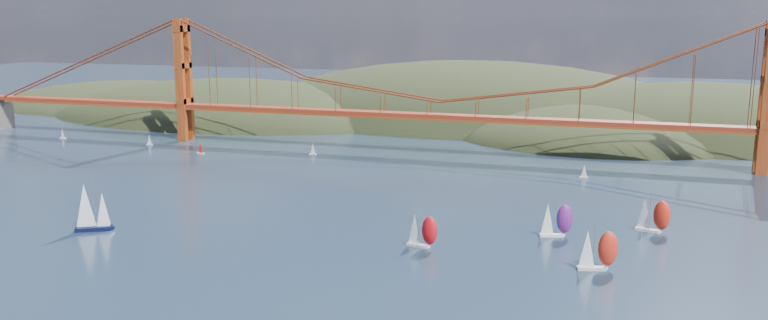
% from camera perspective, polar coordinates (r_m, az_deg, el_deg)
% --- Properties ---
extents(headlands, '(725.00, 225.00, 96.00)m').
position_cam_1_polar(headlands, '(402.00, 13.80, 0.81)').
color(headlands, black).
rests_on(headlands, ground).
extents(bridge, '(552.00, 12.00, 55.00)m').
position_cam_1_polar(bridge, '(306.37, 4.07, 6.39)').
color(bridge, maroon).
rests_on(bridge, ground).
extents(sloop_navy, '(9.85, 8.22, 14.38)m').
position_cam_1_polar(sloop_navy, '(215.37, -21.47, -3.41)').
color(sloop_navy, black).
rests_on(sloop_navy, ground).
extents(racer_0, '(8.30, 4.39, 9.31)m').
position_cam_1_polar(racer_0, '(187.46, 2.88, -5.36)').
color(racer_0, silver).
rests_on(racer_0, ground).
extents(racer_1, '(9.28, 5.49, 10.41)m').
position_cam_1_polar(racer_1, '(177.61, 15.93, -6.56)').
color(racer_1, silver).
rests_on(racer_1, ground).
extents(racer_3, '(9.06, 5.41, 10.16)m').
position_cam_1_polar(racer_3, '(212.11, 19.78, -3.94)').
color(racer_3, white).
rests_on(racer_3, ground).
extents(racer_rwb, '(8.73, 5.12, 9.78)m').
position_cam_1_polar(racer_rwb, '(200.73, 12.95, -4.45)').
color(racer_rwb, white).
rests_on(racer_rwb, ground).
extents(distant_boat_0, '(3.00, 2.00, 4.70)m').
position_cam_1_polar(distant_boat_0, '(378.66, -23.30, 1.87)').
color(distant_boat_0, silver).
rests_on(distant_boat_0, ground).
extents(distant_boat_1, '(3.00, 2.00, 4.70)m').
position_cam_1_polar(distant_boat_1, '(346.69, -17.45, 1.49)').
color(distant_boat_1, silver).
rests_on(distant_boat_1, ground).
extents(distant_boat_2, '(3.00, 2.00, 4.70)m').
position_cam_1_polar(distant_boat_2, '(319.41, -13.81, 0.89)').
color(distant_boat_2, silver).
rests_on(distant_boat_2, ground).
extents(distant_boat_3, '(3.00, 2.00, 4.70)m').
position_cam_1_polar(distant_boat_3, '(309.98, -5.45, 0.86)').
color(distant_boat_3, silver).
rests_on(distant_boat_3, ground).
extents(distant_boat_8, '(3.00, 2.00, 4.70)m').
position_cam_1_polar(distant_boat_8, '(274.16, 15.01, -0.84)').
color(distant_boat_8, silver).
rests_on(distant_boat_8, ground).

